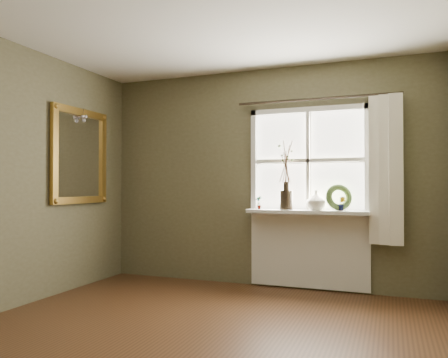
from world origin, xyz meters
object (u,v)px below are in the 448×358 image
Objects in this scene: gilt_mirror at (80,156)px; wreath at (339,200)px; dark_jug at (286,200)px; cream_vase at (316,200)px.

wreath is at bearing 15.73° from gilt_mirror.
gilt_mirror is (-2.28, -0.77, 0.52)m from dark_jug.
cream_vase is (0.34, 0.00, 0.00)m from dark_jug.
wreath is (0.58, 0.04, 0.00)m from dark_jug.
dark_jug is 0.34m from cream_vase.
cream_vase is 0.20× the size of gilt_mirror.
gilt_mirror is at bearing -163.69° from cream_vase.
cream_vase is at bearing 0.00° from dark_jug.
cream_vase is at bearing 16.31° from gilt_mirror.
wreath reaches higher than cream_vase.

